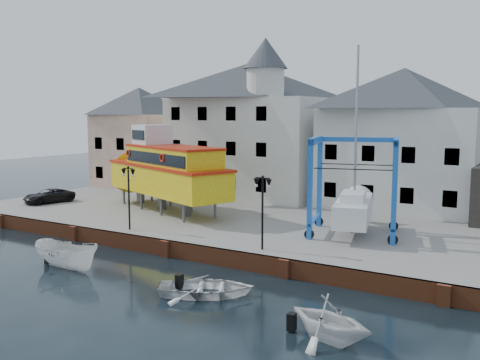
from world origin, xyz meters
The scene contains 14 objects.
ground centered at (0.00, 0.00, 0.00)m, with size 140.00×140.00×0.00m, color black.
hardstanding centered at (0.00, 11.00, 0.50)m, with size 44.00×22.00×1.00m, color slate.
quay_wall centered at (0.00, 0.10, 0.50)m, with size 44.00×0.47×1.00m.
building_pink centered at (-18.00, 18.00, 6.15)m, with size 8.00×7.00×10.30m.
building_white_main centered at (-4.87, 18.39, 7.34)m, with size 14.00×8.30×14.00m.
building_white_right centered at (9.00, 19.00, 6.60)m, with size 12.00×8.00×11.20m.
lamp_post_left centered at (-4.00, 1.20, 4.17)m, with size 1.12×0.32×4.20m.
lamp_post_right centered at (6.00, 1.20, 4.17)m, with size 1.12×0.32×4.20m.
tour_boat centered at (-7.05, 8.20, 4.16)m, with size 15.64×9.12×6.70m.
travel_lift centered at (8.92, 8.10, 2.98)m, with size 6.40×8.05×11.78m.
van centered at (-17.36, 5.59, 1.59)m, with size 1.96×4.25×1.18m, color black.
motorboat_a centered at (-3.08, -4.82, 0.00)m, with size 1.72×4.58×1.77m, color white.
motorboat_b centered at (6.04, -4.38, 0.00)m, with size 3.26×4.57×0.95m, color white.
motorboat_c centered at (13.00, -6.15, 0.00)m, with size 3.07×3.55×1.87m, color white.
Camera 1 is at (20.20, -24.55, 8.59)m, focal length 40.00 mm.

